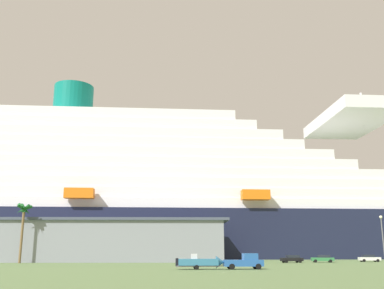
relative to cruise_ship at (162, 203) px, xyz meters
The scene contains 10 objects.
ground_plane 33.37m from the cruise_ship, 67.40° to the right, with size 600.00×600.00×0.00m, color #567042.
cruise_ship is the anchor object (origin of this frame).
terminal_building 38.45m from the cruise_ship, 113.41° to the right, with size 65.83×28.77×9.56m.
pickup_truck 81.23m from the cruise_ship, 76.76° to the right, with size 5.77×2.71×2.20m.
small_boat_on_trailer 80.68m from the cruise_ship, 81.14° to the right, with size 7.82×2.39×2.15m.
palm_tree 55.45m from the cruise_ship, 117.45° to the right, with size 3.33×3.29×12.29m.
street_lamp 74.61m from the cruise_ship, 50.93° to the right, with size 0.56×0.56×9.04m.
parked_car_black_coupe 57.83m from the cruise_ship, 55.28° to the right, with size 4.84×2.60×1.58m.
parked_car_green_wagon 60.42m from the cruise_ship, 48.26° to the right, with size 4.98×2.49×1.58m.
parked_car_white_van 65.64m from the cruise_ship, 37.20° to the right, with size 4.70×2.11×1.58m.
Camera 1 is at (0.48, -86.26, 2.73)m, focal length 41.30 mm.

